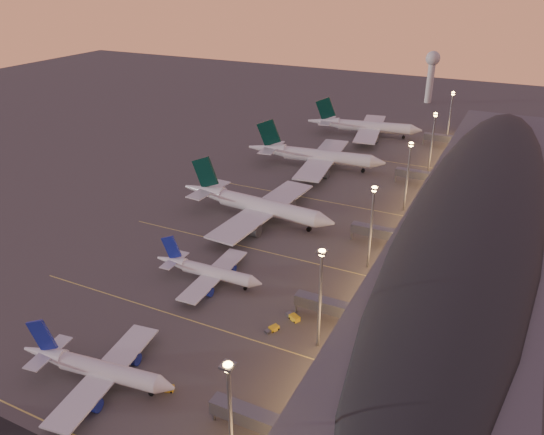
# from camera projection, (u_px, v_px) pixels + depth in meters

# --- Properties ---
(ground) EXTENTS (700.00, 700.00, 0.00)m
(ground) POSITION_uv_depth(u_px,v_px,m) (190.00, 306.00, 138.92)
(ground) COLOR #45423F
(airliner_narrow_south) EXTENTS (37.19, 33.47, 13.28)m
(airliner_narrow_south) POSITION_uv_depth(u_px,v_px,m) (97.00, 369.00, 112.41)
(airliner_narrow_south) COLOR silver
(airliner_narrow_south) RESTS_ON ground
(airliner_narrow_north) EXTENTS (33.65, 30.01, 12.04)m
(airliner_narrow_north) POSITION_uv_depth(u_px,v_px,m) (208.00, 271.00, 148.89)
(airliner_narrow_north) COLOR silver
(airliner_narrow_north) RESTS_ON ground
(airliner_wide_near) EXTENTS (60.96, 55.65, 19.50)m
(airliner_wide_near) POSITION_uv_depth(u_px,v_px,m) (255.00, 205.00, 185.53)
(airliner_wide_near) COLOR silver
(airliner_wide_near) RESTS_ON ground
(airliner_wide_mid) EXTENTS (62.15, 57.02, 19.88)m
(airliner_wide_mid) POSITION_uv_depth(u_px,v_px,m) (315.00, 156.00, 233.13)
(airliner_wide_mid) COLOR silver
(airliner_wide_mid) RESTS_ON ground
(airliner_wide_far) EXTENTS (59.41, 54.78, 19.05)m
(airliner_wide_far) POSITION_uv_depth(u_px,v_px,m) (364.00, 126.00, 276.58)
(airliner_wide_far) COLOR silver
(airliner_wide_far) RESTS_ON ground
(terminal_building) EXTENTS (56.35, 255.00, 17.46)m
(terminal_building) POSITION_uv_depth(u_px,v_px,m) (477.00, 215.00, 169.41)
(terminal_building) COLOR #515256
(terminal_building) RESTS_ON ground
(light_masts) EXTENTS (2.20, 217.20, 25.90)m
(light_masts) POSITION_uv_depth(u_px,v_px,m) (394.00, 184.00, 169.83)
(light_masts) COLOR slate
(light_masts) RESTS_ON ground
(radar_tower) EXTENTS (9.00, 9.00, 32.50)m
(radar_tower) POSITION_uv_depth(u_px,v_px,m) (432.00, 68.00, 336.45)
(radar_tower) COLOR silver
(radar_tower) RESTS_ON ground
(lane_markings) EXTENTS (90.00, 180.36, 0.00)m
(lane_markings) POSITION_uv_depth(u_px,v_px,m) (260.00, 242.00, 171.36)
(lane_markings) COLOR #D8C659
(lane_markings) RESTS_ON ground
(baggage_tug_a) EXTENTS (3.64, 2.61, 1.01)m
(baggage_tug_a) POSITION_uv_depth(u_px,v_px,m) (227.00, 413.00, 105.24)
(baggage_tug_a) COLOR gold
(baggage_tug_a) RESTS_ON ground
(baggage_tug_b) EXTENTS (3.77, 2.42, 1.05)m
(baggage_tug_b) POSITION_uv_depth(u_px,v_px,m) (166.00, 388.00, 111.31)
(baggage_tug_b) COLOR gold
(baggage_tug_b) RESTS_ON ground
(baggage_tug_c) EXTENTS (4.37, 3.37, 1.23)m
(baggage_tug_c) POSITION_uv_depth(u_px,v_px,m) (293.00, 317.00, 133.75)
(baggage_tug_c) COLOR gold
(baggage_tug_c) RESTS_ON ground
(baggage_tug_d) EXTENTS (2.88, 3.94, 1.10)m
(baggage_tug_d) POSITION_uv_depth(u_px,v_px,m) (272.00, 329.00, 129.40)
(baggage_tug_d) COLOR gold
(baggage_tug_d) RESTS_ON ground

